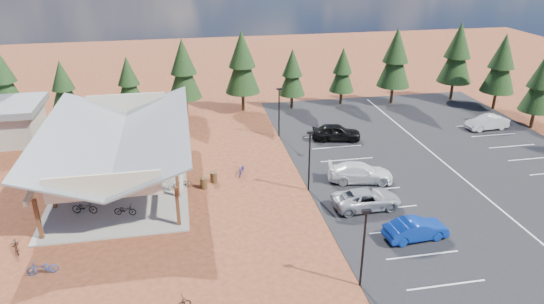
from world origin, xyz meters
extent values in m
plane|color=#5C2B18|center=(0.00, 0.00, 0.00)|extent=(140.00, 140.00, 0.00)
cube|color=black|center=(18.50, 3.00, 0.02)|extent=(27.00, 44.00, 0.04)
cube|color=gray|center=(-10.00, 7.00, 0.05)|extent=(10.60, 18.60, 0.10)
cube|color=#542518|center=(-14.60, -1.40, 1.60)|extent=(0.25, 0.25, 3.00)
cube|color=#542518|center=(-14.60, 2.80, 1.60)|extent=(0.25, 0.25, 3.00)
cube|color=#542518|center=(-14.60, 7.00, 1.60)|extent=(0.25, 0.25, 3.00)
cube|color=#542518|center=(-14.60, 11.20, 1.60)|extent=(0.25, 0.25, 3.00)
cube|color=#542518|center=(-14.60, 15.40, 1.60)|extent=(0.25, 0.25, 3.00)
cube|color=#542518|center=(-5.40, -1.40, 1.60)|extent=(0.25, 0.25, 3.00)
cube|color=#542518|center=(-5.40, 2.80, 1.60)|extent=(0.25, 0.25, 3.00)
cube|color=#542518|center=(-5.40, 7.00, 1.60)|extent=(0.25, 0.25, 3.00)
cube|color=#542518|center=(-5.40, 11.20, 1.60)|extent=(0.25, 0.25, 3.00)
cube|color=#542518|center=(-5.40, 15.40, 1.60)|extent=(0.25, 0.25, 3.00)
cube|color=beige|center=(-15.00, 7.00, 3.10)|extent=(0.22, 18.00, 0.35)
cube|color=beige|center=(-5.00, 7.00, 3.10)|extent=(0.22, 18.00, 0.35)
cube|color=slate|center=(-12.90, 7.00, 4.00)|extent=(5.85, 19.40, 2.13)
cube|color=slate|center=(-7.10, 7.00, 4.00)|extent=(5.85, 19.40, 2.13)
cube|color=beige|center=(-10.00, -2.00, 3.90)|extent=(7.50, 0.15, 1.80)
cube|color=beige|center=(-10.00, 16.00, 3.90)|extent=(7.50, 0.15, 1.80)
cylinder|color=black|center=(5.00, -10.00, 2.50)|extent=(0.14, 0.14, 5.00)
cube|color=black|center=(5.00, -10.00, 5.05)|extent=(0.50, 0.25, 0.18)
cylinder|color=black|center=(5.00, 2.00, 2.50)|extent=(0.14, 0.14, 5.00)
cube|color=black|center=(5.00, 2.00, 5.05)|extent=(0.50, 0.25, 0.18)
cylinder|color=black|center=(5.00, 14.00, 2.50)|extent=(0.14, 0.14, 5.00)
cube|color=black|center=(5.00, 14.00, 5.05)|extent=(0.50, 0.25, 0.18)
cylinder|color=#463219|center=(-2.43, 4.91, 0.45)|extent=(0.60, 0.60, 0.90)
cylinder|color=#463219|center=(-3.33, 3.99, 0.45)|extent=(0.60, 0.60, 0.90)
cylinder|color=#382314|center=(-23.20, 22.99, 1.04)|extent=(0.36, 0.36, 2.07)
cone|color=black|center=(-23.20, 22.99, 4.56)|extent=(3.65, 3.65, 4.98)
cylinder|color=#382314|center=(-16.88, 21.43, 0.88)|extent=(0.36, 0.36, 1.76)
cone|color=black|center=(-16.88, 21.43, 3.87)|extent=(3.10, 3.10, 4.22)
cone|color=black|center=(-16.88, 21.43, 5.63)|extent=(2.39, 2.39, 3.17)
cylinder|color=#382314|center=(-10.24, 22.35, 0.87)|extent=(0.36, 0.36, 1.73)
cone|color=black|center=(-10.24, 22.35, 3.81)|extent=(3.05, 3.05, 4.16)
cone|color=black|center=(-10.24, 22.35, 5.55)|extent=(2.36, 2.36, 3.12)
cylinder|color=#382314|center=(-4.20, 22.30, 1.08)|extent=(0.36, 0.36, 2.15)
cone|color=black|center=(-4.20, 22.30, 4.74)|extent=(3.79, 3.79, 5.17)
cone|color=black|center=(-4.20, 22.30, 6.89)|extent=(2.93, 2.93, 3.88)
cylinder|color=#382314|center=(2.46, 22.80, 1.15)|extent=(0.36, 0.36, 2.30)
cone|color=black|center=(2.46, 22.80, 5.06)|extent=(4.05, 4.05, 5.52)
cone|color=black|center=(2.46, 22.80, 7.36)|extent=(3.13, 3.13, 4.14)
cylinder|color=#382314|center=(8.29, 22.46, 0.88)|extent=(0.36, 0.36, 1.76)
cone|color=black|center=(8.29, 22.46, 3.86)|extent=(3.09, 3.09, 4.21)
cone|color=black|center=(8.29, 22.46, 5.62)|extent=(2.39, 2.39, 3.16)
cylinder|color=#382314|center=(14.59, 22.92, 0.86)|extent=(0.36, 0.36, 1.71)
cone|color=black|center=(14.59, 22.92, 3.77)|extent=(3.02, 3.02, 4.11)
cone|color=black|center=(14.59, 22.92, 5.48)|extent=(2.33, 2.33, 3.09)
cylinder|color=#382314|center=(20.84, 22.06, 1.13)|extent=(0.36, 0.36, 2.26)
cone|color=black|center=(20.84, 22.06, 4.98)|extent=(3.98, 3.98, 5.43)
cone|color=black|center=(20.84, 22.06, 7.24)|extent=(3.08, 3.08, 4.07)
cylinder|color=#382314|center=(28.91, 22.08, 1.18)|extent=(0.36, 0.36, 2.35)
cone|color=black|center=(28.91, 22.08, 5.17)|extent=(4.14, 4.14, 5.64)
cone|color=black|center=(28.91, 22.08, 7.52)|extent=(3.20, 3.20, 4.23)
cylinder|color=#382314|center=(32.23, 11.24, 0.99)|extent=(0.36, 0.36, 1.98)
cone|color=black|center=(32.23, 11.24, 4.35)|extent=(3.48, 3.48, 4.74)
cone|color=black|center=(32.23, 11.24, 6.32)|extent=(2.69, 2.69, 3.56)
cylinder|color=#382314|center=(32.01, 17.74, 1.09)|extent=(0.36, 0.36, 2.19)
cone|color=black|center=(32.01, 17.74, 4.81)|extent=(3.85, 3.85, 5.24)
cone|color=black|center=(32.01, 17.74, 6.99)|extent=(2.97, 2.97, 3.93)
imported|color=black|center=(-12.22, 1.45, 0.60)|extent=(2.01, 1.11, 1.00)
imported|color=gray|center=(-13.16, 5.21, 0.59)|extent=(1.66, 0.56, 0.98)
imported|color=navy|center=(-10.77, 7.83, 0.52)|extent=(1.65, 0.69, 0.85)
imported|color=maroon|center=(-11.81, 12.28, 0.62)|extent=(1.76, 0.55, 1.05)
imported|color=black|center=(-9.26, 0.62, 0.53)|extent=(1.73, 0.93, 0.86)
imported|color=#999BA2|center=(-6.40, 3.74, 0.65)|extent=(1.90, 0.98, 1.10)
imported|color=navy|center=(-7.02, 8.46, 0.57)|extent=(1.84, 0.82, 0.94)
imported|color=maroon|center=(-6.62, 11.45, 0.58)|extent=(1.63, 0.65, 0.95)
imported|color=black|center=(-15.90, -2.51, 0.46)|extent=(1.22, 1.85, 0.92)
imported|color=#1D4696|center=(-13.62, -5.41, 0.47)|extent=(1.81, 0.71, 0.94)
imported|color=navy|center=(0.04, 5.86, 0.46)|extent=(1.15, 1.84, 0.91)
imported|color=black|center=(-5.06, 4.32, 0.40)|extent=(1.60, 0.83, 0.80)
imported|color=#0B2F98|center=(10.37, -6.10, 0.77)|extent=(4.52, 1.90, 1.45)
imported|color=#9D9FA4|center=(8.59, -1.54, 0.77)|extent=(5.33, 2.63, 1.46)
imported|color=white|center=(9.66, 2.72, 0.82)|extent=(5.73, 3.27, 1.57)
imported|color=black|center=(10.45, 11.82, 0.87)|extent=(5.20, 2.94, 1.67)
imported|color=silver|center=(27.22, 11.75, 0.78)|extent=(4.61, 1.86, 1.49)
camera|label=1|loc=(-4.41, -31.62, 18.80)|focal=32.00mm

